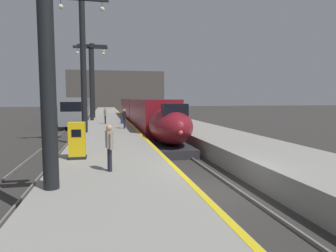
{
  "coord_description": "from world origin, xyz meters",
  "views": [
    {
      "loc": [
        -4.33,
        -10.56,
        3.67
      ],
      "look_at": [
        -0.13,
        9.07,
        1.8
      ],
      "focal_mm": 31.5,
      "sensor_mm": 36.0,
      "label": 1
    }
  ],
  "objects_px": {
    "passenger_mid_platform": "(124,117)",
    "passenger_far_waiting": "(109,144)",
    "station_column_distant": "(93,74)",
    "station_column_mid": "(83,52)",
    "station_column_near": "(47,1)",
    "rolling_suitcase": "(123,121)",
    "highspeed_train_main": "(142,113)",
    "passenger_near_edge": "(105,114)",
    "station_column_far": "(91,75)",
    "regional_train_adjacent": "(83,108)",
    "ticket_machine_yellow": "(77,142)"
  },
  "relations": [
    {
      "from": "passenger_mid_platform",
      "to": "passenger_far_waiting",
      "type": "height_order",
      "value": "same"
    },
    {
      "from": "station_column_distant",
      "to": "station_column_mid",
      "type": "bearing_deg",
      "value": -90.0
    },
    {
      "from": "station_column_near",
      "to": "station_column_distant",
      "type": "bearing_deg",
      "value": 90.1
    },
    {
      "from": "passenger_far_waiting",
      "to": "rolling_suitcase",
      "type": "bearing_deg",
      "value": 85.41
    },
    {
      "from": "station_column_near",
      "to": "rolling_suitcase",
      "type": "bearing_deg",
      "value": 81.61
    },
    {
      "from": "highspeed_train_main",
      "to": "passenger_near_edge",
      "type": "distance_m",
      "value": 5.53
    },
    {
      "from": "station_column_far",
      "to": "rolling_suitcase",
      "type": "xyz_separation_m",
      "value": [
        3.34,
        -5.68,
        -5.09
      ]
    },
    {
      "from": "regional_train_adjacent",
      "to": "station_column_mid",
      "type": "relative_size",
      "value": 3.54
    },
    {
      "from": "regional_train_adjacent",
      "to": "passenger_mid_platform",
      "type": "xyz_separation_m",
      "value": [
        5.4,
        -26.79,
        -0.09
      ]
    },
    {
      "from": "highspeed_train_main",
      "to": "station_column_distant",
      "type": "relative_size",
      "value": 3.73
    },
    {
      "from": "station_column_near",
      "to": "passenger_far_waiting",
      "type": "height_order",
      "value": "station_column_near"
    },
    {
      "from": "regional_train_adjacent",
      "to": "rolling_suitcase",
      "type": "relative_size",
      "value": 37.27
    },
    {
      "from": "highspeed_train_main",
      "to": "passenger_far_waiting",
      "type": "xyz_separation_m",
      "value": [
        -4.2,
        -24.15,
        0.11
      ]
    },
    {
      "from": "station_column_near",
      "to": "ticket_machine_yellow",
      "type": "distance_m",
      "value": 6.33
    },
    {
      "from": "passenger_near_edge",
      "to": "ticket_machine_yellow",
      "type": "height_order",
      "value": "passenger_near_edge"
    },
    {
      "from": "regional_train_adjacent",
      "to": "station_column_mid",
      "type": "bearing_deg",
      "value": -85.68
    },
    {
      "from": "station_column_near",
      "to": "passenger_mid_platform",
      "type": "distance_m",
      "value": 17.9
    },
    {
      "from": "rolling_suitcase",
      "to": "highspeed_train_main",
      "type": "bearing_deg",
      "value": 55.33
    },
    {
      "from": "regional_train_adjacent",
      "to": "highspeed_train_main",
      "type": "bearing_deg",
      "value": -65.7
    },
    {
      "from": "regional_train_adjacent",
      "to": "station_column_mid",
      "type": "distance_m",
      "value": 29.63
    },
    {
      "from": "station_column_mid",
      "to": "station_column_far",
      "type": "relative_size",
      "value": 1.16
    },
    {
      "from": "station_column_near",
      "to": "station_column_mid",
      "type": "xyz_separation_m",
      "value": [
        -0.06,
        14.76,
        0.83
      ]
    },
    {
      "from": "station_column_mid",
      "to": "station_column_far",
      "type": "height_order",
      "value": "station_column_mid"
    },
    {
      "from": "regional_train_adjacent",
      "to": "passenger_far_waiting",
      "type": "height_order",
      "value": "regional_train_adjacent"
    },
    {
      "from": "highspeed_train_main",
      "to": "passenger_mid_platform",
      "type": "bearing_deg",
      "value": -106.93
    },
    {
      "from": "station_column_far",
      "to": "passenger_far_waiting",
      "type": "distance_m",
      "value": 26.55
    },
    {
      "from": "passenger_far_waiting",
      "to": "regional_train_adjacent",
      "type": "bearing_deg",
      "value": 95.29
    },
    {
      "from": "passenger_far_waiting",
      "to": "passenger_mid_platform",
      "type": "bearing_deg",
      "value": 84.38
    },
    {
      "from": "station_column_mid",
      "to": "ticket_machine_yellow",
      "type": "relative_size",
      "value": 6.47
    },
    {
      "from": "highspeed_train_main",
      "to": "station_column_distant",
      "type": "height_order",
      "value": "station_column_distant"
    },
    {
      "from": "station_column_near",
      "to": "passenger_near_edge",
      "type": "distance_m",
      "value": 22.96
    },
    {
      "from": "station_column_distant",
      "to": "rolling_suitcase",
      "type": "distance_m",
      "value": 12.7
    },
    {
      "from": "station_column_mid",
      "to": "station_column_distant",
      "type": "xyz_separation_m",
      "value": [
        0.0,
        18.33,
        -0.16
      ]
    },
    {
      "from": "ticket_machine_yellow",
      "to": "highspeed_train_main",
      "type": "bearing_deg",
      "value": 75.57
    },
    {
      "from": "highspeed_train_main",
      "to": "regional_train_adjacent",
      "type": "xyz_separation_m",
      "value": [
        -8.1,
        17.94,
        0.2
      ]
    },
    {
      "from": "highspeed_train_main",
      "to": "station_column_near",
      "type": "relative_size",
      "value": 4.34
    },
    {
      "from": "station_column_mid",
      "to": "passenger_mid_platform",
      "type": "bearing_deg",
      "value": 35.95
    },
    {
      "from": "regional_train_adjacent",
      "to": "station_column_distant",
      "type": "distance_m",
      "value": 12.05
    },
    {
      "from": "passenger_near_edge",
      "to": "highspeed_train_main",
      "type": "bearing_deg",
      "value": 38.44
    },
    {
      "from": "passenger_near_edge",
      "to": "rolling_suitcase",
      "type": "xyz_separation_m",
      "value": [
        1.77,
        -0.26,
        -0.69
      ]
    },
    {
      "from": "passenger_far_waiting",
      "to": "passenger_near_edge",
      "type": "bearing_deg",
      "value": 90.37
    },
    {
      "from": "highspeed_train_main",
      "to": "station_column_near",
      "type": "height_order",
      "value": "station_column_near"
    },
    {
      "from": "passenger_far_waiting",
      "to": "station_column_distant",
      "type": "bearing_deg",
      "value": 93.11
    },
    {
      "from": "station_column_near",
      "to": "station_column_far",
      "type": "height_order",
      "value": "station_column_far"
    },
    {
      "from": "station_column_mid",
      "to": "passenger_far_waiting",
      "type": "relative_size",
      "value": 6.12
    },
    {
      "from": "rolling_suitcase",
      "to": "ticket_machine_yellow",
      "type": "xyz_separation_m",
      "value": [
        -2.99,
        -17.87,
        0.44
      ]
    },
    {
      "from": "highspeed_train_main",
      "to": "station_column_distant",
      "type": "bearing_deg",
      "value": 129.51
    },
    {
      "from": "station_column_near",
      "to": "ticket_machine_yellow",
      "type": "relative_size",
      "value": 5.39
    },
    {
      "from": "station_column_distant",
      "to": "passenger_near_edge",
      "type": "bearing_deg",
      "value": -81.59
    },
    {
      "from": "station_column_near",
      "to": "passenger_mid_platform",
      "type": "height_order",
      "value": "station_column_near"
    }
  ]
}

